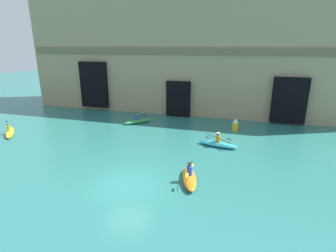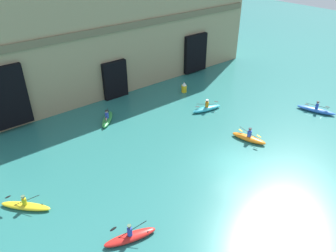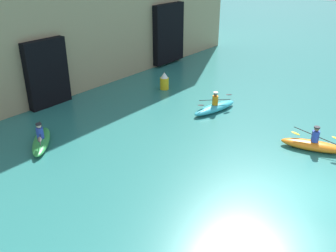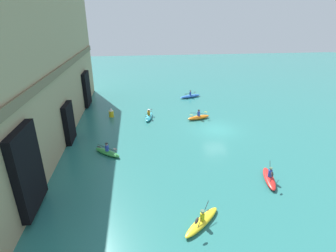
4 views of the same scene
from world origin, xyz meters
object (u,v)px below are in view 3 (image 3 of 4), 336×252
Objects in this scene: kayak_cyan at (215,107)px; kayak_green at (41,140)px; marker_buoy at (164,81)px; kayak_orange at (314,145)px.

kayak_cyan reaches higher than kayak_green.
kayak_green is at bearing -177.99° from marker_buoy.
marker_buoy is at bearing -46.27° from kayak_green.
kayak_orange is 10.91m from marker_buoy.
marker_buoy is at bearing 88.11° from kayak_cyan.
kayak_cyan is 1.06× the size of kayak_orange.
kayak_cyan is at bearing 153.92° from kayak_orange.
kayak_cyan is 4.79m from marker_buoy.
kayak_cyan is at bearing -74.76° from kayak_green.
kayak_cyan is 9.66m from kayak_green.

